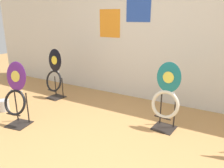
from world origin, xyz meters
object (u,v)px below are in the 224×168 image
Objects in this scene: toilet_seat_display_teal_sax at (166,98)px; toilet_seat_display_jazz_black at (54,76)px; toilet_seat_display_purple_note at (16,95)px; paint_can at (4,105)px.

toilet_seat_display_teal_sax is 1.01× the size of toilet_seat_display_jazz_black.
toilet_seat_display_purple_note is 0.98× the size of toilet_seat_display_jazz_black.
toilet_seat_display_purple_note is at bearing -73.24° from toilet_seat_display_jazz_black.
toilet_seat_display_purple_note is 4.79× the size of paint_can.
toilet_seat_display_purple_note is at bearing -153.44° from toilet_seat_display_teal_sax.
paint_can is (-0.29, -0.86, -0.32)m from toilet_seat_display_jazz_black.
toilet_seat_display_teal_sax is 2.10m from toilet_seat_display_jazz_black.
toilet_seat_display_teal_sax is at bearing 16.54° from paint_can.
toilet_seat_display_jazz_black is at bearing 106.76° from toilet_seat_display_purple_note.
toilet_seat_display_jazz_black reaches higher than toilet_seat_display_purple_note.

